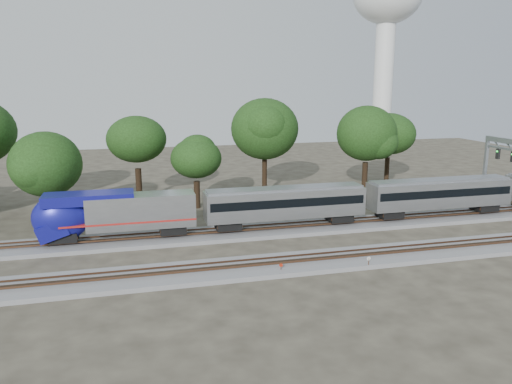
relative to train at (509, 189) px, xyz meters
The scene contains 15 objects.
ground 33.42m from the train, 169.61° to the right, with size 160.00×160.00×0.00m, color #383328.
track_far 32.86m from the train, behind, with size 160.00×5.00×0.73m.
track_near 34.35m from the train, 163.01° to the right, with size 160.00×5.00×0.73m.
train is the anchor object (origin of this frame).
switch_stand_red 33.97m from the train, 160.02° to the right, with size 0.29×0.09×0.94m.
switch_stand_white 27.36m from the train, 153.08° to the right, with size 0.36×0.09×1.13m.
switch_lever 28.94m from the train, 155.29° to the right, with size 0.50×0.30×0.30m, color #512D19.
water_tower 53.44m from the train, 80.44° to the left, with size 13.86×13.86×38.38m.
signal_gantry 3.55m from the train, behind, with size 0.63×7.49×9.11m.
tree_2 53.39m from the train, 169.88° to the left, with size 6.86×6.86×9.68m.
tree_3 46.23m from the train, 157.66° to the left, with size 8.44×8.44×11.90m.
tree_4 37.74m from the train, 160.78° to the left, with size 6.43×6.43×9.06m.
tree_5 31.43m from the train, 144.98° to the left, with size 9.37×9.37×13.21m.
tree_6 18.92m from the train, 131.19° to the left, with size 8.82×8.82×12.43m.
tree_7 20.79m from the train, 104.98° to the left, with size 8.00×8.00×11.27m.
Camera 1 is at (-10.70, -42.67, 15.59)m, focal length 35.00 mm.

